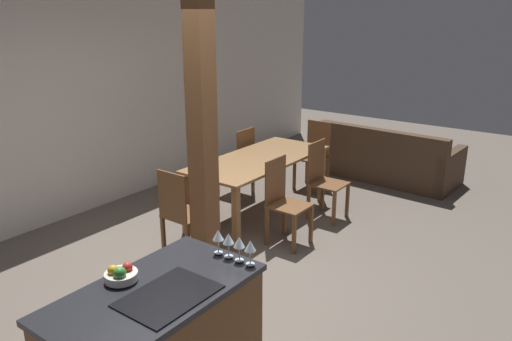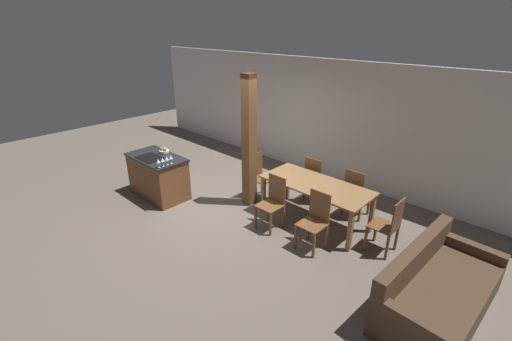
{
  "view_description": "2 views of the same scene",
  "coord_description": "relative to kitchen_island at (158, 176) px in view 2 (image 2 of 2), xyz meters",
  "views": [
    {
      "loc": [
        -3.24,
        -2.64,
        2.49
      ],
      "look_at": [
        0.6,
        0.2,
        0.95
      ],
      "focal_mm": 35.0,
      "sensor_mm": 36.0,
      "label": 1
    },
    {
      "loc": [
        4.49,
        -3.92,
        3.4
      ],
      "look_at": [
        0.6,
        0.2,
        0.95
      ],
      "focal_mm": 24.0,
      "sensor_mm": 36.0,
      "label": 2
    }
  ],
  "objects": [
    {
      "name": "ground_plane",
      "position": [
        1.49,
        0.58,
        -0.45
      ],
      "size": [
        16.0,
        16.0,
        0.0
      ],
      "primitive_type": "plane",
      "color": "#665B51"
    },
    {
      "name": "wall_back",
      "position": [
        1.49,
        3.33,
        0.9
      ],
      "size": [
        11.2,
        0.08,
        2.7
      ],
      "color": "silver",
      "rests_on": "ground_plane"
    },
    {
      "name": "kitchen_island",
      "position": [
        0.0,
        0.0,
        0.0
      ],
      "size": [
        1.32,
        0.73,
        0.9
      ],
      "color": "brown",
      "rests_on": "ground_plane"
    },
    {
      "name": "fruit_bowl",
      "position": [
        -0.05,
        0.23,
        0.49
      ],
      "size": [
        0.21,
        0.21,
        0.11
      ],
      "color": "silver",
      "rests_on": "kitchen_island"
    },
    {
      "name": "wine_glass_near",
      "position": [
        0.58,
        -0.29,
        0.58
      ],
      "size": [
        0.08,
        0.08,
        0.17
      ],
      "color": "silver",
      "rests_on": "kitchen_island"
    },
    {
      "name": "wine_glass_middle",
      "position": [
        0.58,
        -0.2,
        0.58
      ],
      "size": [
        0.08,
        0.08,
        0.17
      ],
      "color": "silver",
      "rests_on": "kitchen_island"
    },
    {
      "name": "wine_glass_far",
      "position": [
        0.58,
        -0.11,
        0.58
      ],
      "size": [
        0.08,
        0.08,
        0.17
      ],
      "color": "silver",
      "rests_on": "kitchen_island"
    },
    {
      "name": "wine_glass_end",
      "position": [
        0.58,
        -0.01,
        0.58
      ],
      "size": [
        0.08,
        0.08,
        0.17
      ],
      "color": "silver",
      "rests_on": "kitchen_island"
    },
    {
      "name": "dining_table",
      "position": [
        2.99,
        1.39,
        0.22
      ],
      "size": [
        1.99,
        0.88,
        0.77
      ],
      "color": "olive",
      "rests_on": "ground_plane"
    },
    {
      "name": "dining_chair_near_left",
      "position": [
        2.54,
        0.73,
        0.05
      ],
      "size": [
        0.4,
        0.4,
        0.96
      ],
      "color": "brown",
      "rests_on": "ground_plane"
    },
    {
      "name": "dining_chair_near_right",
      "position": [
        3.43,
        0.73,
        0.05
      ],
      "size": [
        0.4,
        0.4,
        0.96
      ],
      "color": "brown",
      "rests_on": "ground_plane"
    },
    {
      "name": "dining_chair_far_left",
      "position": [
        2.54,
        2.05,
        0.05
      ],
      "size": [
        0.4,
        0.4,
        0.96
      ],
      "rotation": [
        0.0,
        0.0,
        3.14
      ],
      "color": "brown",
      "rests_on": "ground_plane"
    },
    {
      "name": "dining_chair_far_right",
      "position": [
        3.43,
        2.05,
        0.05
      ],
      "size": [
        0.4,
        0.4,
        0.96
      ],
      "rotation": [
        0.0,
        0.0,
        3.14
      ],
      "color": "brown",
      "rests_on": "ground_plane"
    },
    {
      "name": "dining_chair_head_end",
      "position": [
        1.62,
        1.39,
        0.05
      ],
      "size": [
        0.4,
        0.4,
        0.96
      ],
      "rotation": [
        0.0,
        0.0,
        1.57
      ],
      "color": "brown",
      "rests_on": "ground_plane"
    },
    {
      "name": "dining_chair_foot_end",
      "position": [
        4.36,
        1.39,
        0.05
      ],
      "size": [
        0.4,
        0.4,
        0.96
      ],
      "rotation": [
        0.0,
        0.0,
        -1.57
      ],
      "color": "brown",
      "rests_on": "ground_plane"
    },
    {
      "name": "couch",
      "position": [
        5.35,
        0.66,
        -0.16
      ],
      "size": [
        1.01,
        2.06,
        0.84
      ],
      "rotation": [
        0.0,
        0.0,
        1.52
      ],
      "color": "#473323",
      "rests_on": "ground_plane"
    },
    {
      "name": "timber_post",
      "position": [
        1.63,
        1.07,
        0.85
      ],
      "size": [
        0.21,
        0.21,
        2.59
      ],
      "color": "brown",
      "rests_on": "ground_plane"
    }
  ]
}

